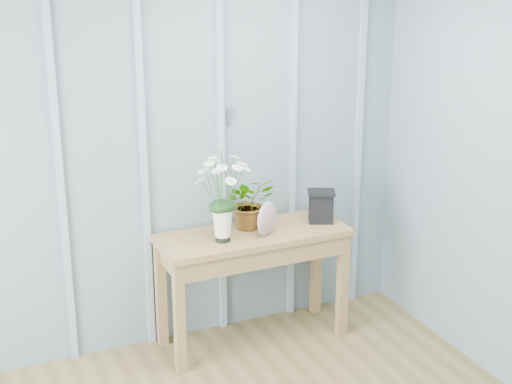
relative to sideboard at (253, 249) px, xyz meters
name	(u,v)px	position (x,y,z in m)	size (l,w,h in m)	color
room_shell	(168,73)	(-0.86, -1.08, 1.35)	(4.00, 4.50, 2.50)	gray
sideboard	(253,249)	(0.00, 0.00, 0.00)	(1.20, 0.45, 0.75)	olive
daisy_vase	(222,185)	(-0.22, -0.06, 0.47)	(0.40, 0.31, 0.57)	black
spider_plant	(249,202)	(0.02, 0.09, 0.28)	(0.30, 0.26, 0.34)	black
felt_disc_vessel	(267,218)	(0.06, -0.07, 0.22)	(0.22, 0.06, 0.22)	#87515F
carved_box	(321,206)	(0.47, -0.01, 0.22)	(0.21, 0.19, 0.21)	black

